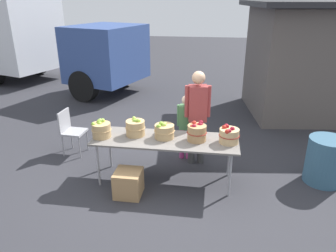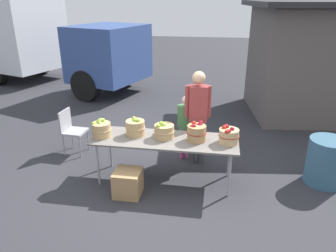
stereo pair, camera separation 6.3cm
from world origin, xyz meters
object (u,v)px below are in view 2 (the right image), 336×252
at_px(apple_basket_green_0, 101,129).
at_px(apple_basket_green_2, 164,131).
at_px(folding_chair, 71,128).
at_px(market_table, 165,141).
at_px(box_truck, 24,38).
at_px(vendor_adult, 198,111).
at_px(trash_barrel, 326,162).
at_px(child_customer, 186,122).
at_px(apple_basket_red_1, 229,135).
at_px(apple_basket_green_1, 135,127).
at_px(apple_basket_red_0, 197,132).
at_px(produce_crate, 128,183).

distance_m(apple_basket_green_0, apple_basket_green_2, 1.00).
bearing_deg(apple_basket_green_2, folding_chair, 160.26).
xyz_separation_m(market_table, box_truck, (-5.94, 5.92, 0.78)).
bearing_deg(vendor_adult, apple_basket_green_0, 17.25).
xyz_separation_m(folding_chair, trash_barrel, (4.51, -0.39, -0.13)).
distance_m(market_table, trash_barrel, 2.61).
height_order(box_truck, folding_chair, box_truck).
bearing_deg(folding_chair, child_customer, -83.93).
distance_m(apple_basket_green_2, apple_basket_red_1, 1.01).
relative_size(apple_basket_green_2, child_customer, 0.27).
bearing_deg(apple_basket_green_1, folding_chair, 155.59).
distance_m(apple_basket_red_0, child_customer, 0.87).
distance_m(apple_basket_green_2, child_customer, 0.85).
relative_size(apple_basket_green_2, folding_chair, 0.38).
distance_m(market_table, apple_basket_green_2, 0.16).
relative_size(apple_basket_green_1, apple_basket_red_1, 1.01).
bearing_deg(apple_basket_red_1, folding_chair, 166.12).
height_order(market_table, apple_basket_green_1, apple_basket_green_1).
xyz_separation_m(child_customer, trash_barrel, (2.32, -0.49, -0.34)).
distance_m(apple_basket_red_1, trash_barrel, 1.69).
distance_m(child_customer, produce_crate, 1.61).
distance_m(child_customer, folding_chair, 2.20).
distance_m(market_table, apple_basket_green_0, 1.04).
height_order(child_customer, trash_barrel, child_customer).
xyz_separation_m(apple_basket_red_1, child_customer, (-0.74, 0.82, -0.16)).
xyz_separation_m(apple_basket_green_0, vendor_adult, (1.48, 0.76, 0.12)).
xyz_separation_m(apple_basket_green_1, child_customer, (0.74, 0.76, -0.17)).
height_order(apple_basket_green_1, apple_basket_red_1, apple_basket_green_1).
xyz_separation_m(apple_basket_red_1, folding_chair, (-2.93, 0.72, -0.37)).
bearing_deg(apple_basket_green_2, apple_basket_red_1, -1.93).
bearing_deg(folding_chair, apple_basket_green_0, -127.40).
height_order(apple_basket_green_2, vendor_adult, vendor_adult).
distance_m(child_customer, box_truck, 8.05).
xyz_separation_m(apple_basket_green_1, apple_basket_red_1, (1.48, -0.07, -0.01)).
bearing_deg(market_table, produce_crate, -134.60).
bearing_deg(apple_basket_red_1, apple_basket_green_1, 177.41).
bearing_deg(box_truck, apple_basket_red_1, -21.97).
xyz_separation_m(apple_basket_red_0, child_customer, (-0.25, 0.81, -0.17)).
bearing_deg(market_table, apple_basket_red_0, 2.25).
xyz_separation_m(apple_basket_green_1, folding_chair, (-1.45, 0.66, -0.38)).
distance_m(vendor_adult, produce_crate, 1.72).
distance_m(apple_basket_green_1, trash_barrel, 3.12).
relative_size(apple_basket_red_1, trash_barrel, 0.42).
height_order(box_truck, trash_barrel, box_truck).
bearing_deg(market_table, vendor_adult, 56.49).
distance_m(apple_basket_red_1, vendor_adult, 0.87).
xyz_separation_m(market_table, folding_chair, (-1.94, 0.73, -0.20)).
height_order(apple_basket_green_2, apple_basket_red_0, apple_basket_red_0).
bearing_deg(trash_barrel, child_customer, 168.17).
xyz_separation_m(apple_basket_green_1, box_truck, (-5.45, 5.84, 0.60)).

